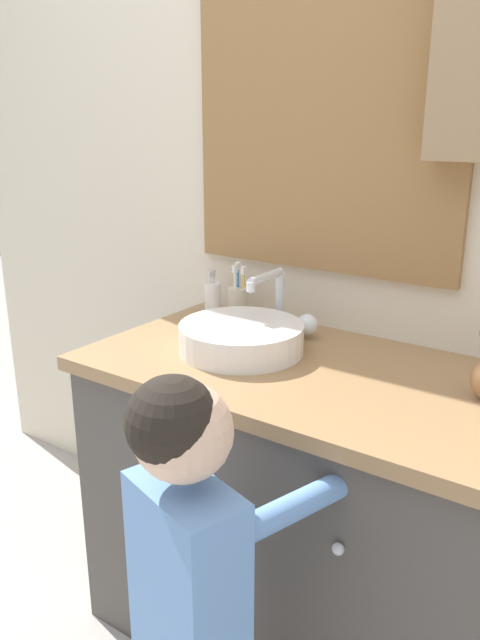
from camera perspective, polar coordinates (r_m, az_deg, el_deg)
name	(u,v)px	position (r m, az deg, el deg)	size (l,w,h in m)	color
wall_back	(385,141)	(1.65, 13.11, 15.65)	(3.20, 0.18, 2.50)	beige
vanity_counter	(300,509)	(1.67, 5.53, -16.86)	(1.06, 0.59, 0.79)	#4C4742
sink_basin	(244,336)	(1.56, 0.34, -1.45)	(0.31, 0.36, 0.18)	white
toothbrush_holder	(238,302)	(1.80, -0.16, 1.68)	(0.06, 0.06, 0.17)	beige
soap_dispenser	(213,298)	(1.84, -2.52, 2.00)	(0.05, 0.05, 0.14)	white
child_figure	(190,585)	(1.20, -4.63, -23.03)	(0.33, 0.43, 0.96)	slate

